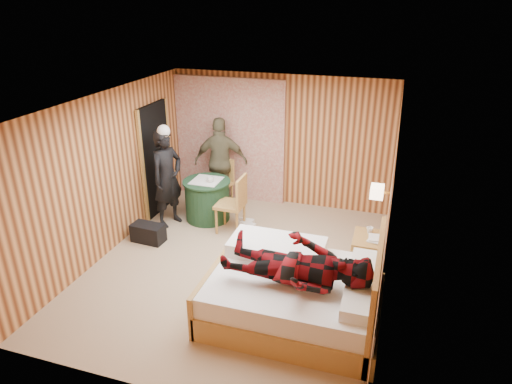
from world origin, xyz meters
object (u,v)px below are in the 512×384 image
(bed, at_px, (297,292))
(chair_near, at_px, (235,200))
(nightstand, at_px, (367,254))
(duffel_bag, at_px, (148,233))
(man_on_bed, at_px, (297,256))
(round_table, at_px, (207,199))
(wall_lamp, at_px, (377,192))
(chair_far, at_px, (222,178))
(woman_standing, at_px, (167,178))
(man_at_table, at_px, (221,162))

(bed, bearing_deg, chair_near, 128.90)
(nightstand, bearing_deg, duffel_bag, -177.75)
(nightstand, distance_m, man_on_bed, 1.79)
(bed, distance_m, round_table, 3.08)
(chair_near, bearing_deg, round_table, -115.29)
(bed, height_order, chair_near, bed)
(chair_near, bearing_deg, nightstand, 75.04)
(wall_lamp, distance_m, bed, 1.80)
(chair_far, relative_size, woman_standing, 0.53)
(woman_standing, bearing_deg, duffel_bag, -164.06)
(chair_far, bearing_deg, chair_near, -39.36)
(wall_lamp, bearing_deg, woman_standing, 171.52)
(chair_near, bearing_deg, man_at_table, -147.16)
(chair_near, height_order, man_at_table, man_at_table)
(bed, relative_size, woman_standing, 1.23)
(bed, bearing_deg, duffel_bag, 158.24)
(man_at_table, bearing_deg, chair_far, 107.62)
(round_table, distance_m, woman_standing, 0.84)
(duffel_bag, distance_m, woman_standing, 1.01)
(wall_lamp, distance_m, woman_standing, 3.61)
(bed, distance_m, chair_near, 2.42)
(nightstand, distance_m, duffel_bag, 3.55)
(man_at_table, bearing_deg, chair_near, 108.46)
(chair_far, bearing_deg, man_at_table, 139.77)
(nightstand, height_order, man_at_table, man_at_table)
(man_on_bed, bearing_deg, chair_near, 126.25)
(nightstand, bearing_deg, man_on_bed, -116.25)
(duffel_bag, bearing_deg, man_on_bed, -21.73)
(woman_standing, xyz_separation_m, man_at_table, (0.57, 1.09, -0.01))
(duffel_bag, bearing_deg, woman_standing, 90.07)
(wall_lamp, height_order, round_table, wall_lamp)
(bed, xyz_separation_m, woman_standing, (-2.74, 1.82, 0.53))
(bed, height_order, man_on_bed, man_on_bed)
(wall_lamp, relative_size, chair_far, 0.28)
(wall_lamp, height_order, nightstand, wall_lamp)
(woman_standing, height_order, man_at_table, woman_standing)
(woman_standing, bearing_deg, bed, -103.98)
(bed, distance_m, woman_standing, 3.33)
(bed, height_order, nightstand, bed)
(nightstand, bearing_deg, bed, -121.32)
(bed, bearing_deg, chair_far, 126.79)
(nightstand, bearing_deg, woman_standing, 170.77)
(chair_far, relative_size, chair_near, 0.91)
(round_table, bearing_deg, bed, -45.29)
(duffel_bag, height_order, man_on_bed, man_on_bed)
(bed, relative_size, nightstand, 3.49)
(man_on_bed, bearing_deg, chair_far, 125.08)
(chair_far, height_order, chair_near, chair_near)
(wall_lamp, relative_size, duffel_bag, 0.48)
(duffel_bag, bearing_deg, bed, -18.01)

